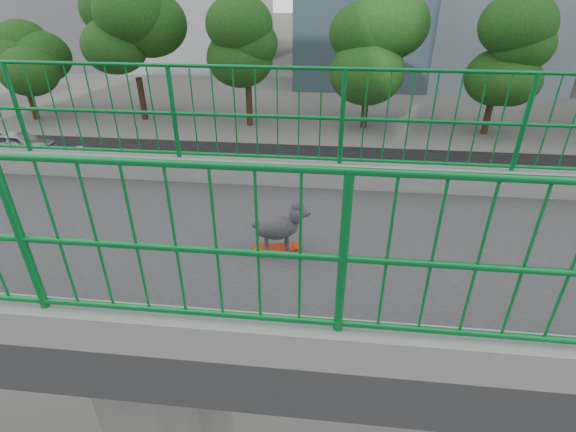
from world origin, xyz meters
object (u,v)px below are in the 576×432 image
Objects in this scene: skateboard at (277,248)px; car_2 at (372,213)px; car_4 at (21,143)px; car_3 at (121,168)px; poodle at (279,225)px.

skateboard reaches higher than car_2.
car_3 is at bearing -112.55° from car_4.
car_3 is at bearing -158.47° from poodle.
car_3 is (-3.20, -12.37, 0.12)m from car_2.
skateboard is 19.73m from car_3.
poodle reaches higher than skateboard.
car_2 is 0.88× the size of car_3.
skateboard is 0.09× the size of car_2.
car_2 is at bearing 158.66° from poodle.
skateboard is 26.78m from car_4.
skateboard is at bearing 169.83° from car_2.
car_2 is (-12.54, 2.25, -6.38)m from skateboard.
skateboard is at bearing -147.26° from car_3.
car_3 is at bearing -158.55° from skateboard.
car_2 is 21.07m from car_4.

